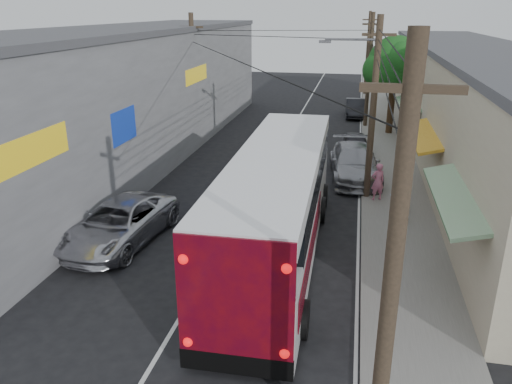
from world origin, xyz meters
TOP-DOWN VIEW (x-y plane):
  - ground at (0.00, 0.00)m, footprint 120.00×120.00m
  - sidewalk at (6.50, 20.00)m, footprint 3.00×80.00m
  - building_right at (10.99, 22.00)m, footprint 7.09×40.00m
  - building_left at (-8.50, 18.00)m, footprint 7.20×36.00m
  - utility_poles at (3.13, 20.33)m, footprint 11.80×45.28m
  - street_tree at (6.87, 26.02)m, footprint 4.40×4.00m
  - coach_bus at (2.07, 6.72)m, footprint 3.14×13.09m
  - jeepney at (-3.80, 6.50)m, footprint 3.11×5.77m
  - parked_suv at (4.60, 15.76)m, footprint 2.96×6.01m
  - parked_car_mid at (4.60, 20.12)m, footprint 1.84×3.97m
  - parked_car_far at (4.41, 31.67)m, footprint 1.65×4.28m
  - pedestrian_near at (5.65, 12.61)m, footprint 0.73×0.62m
  - pedestrian_far at (6.51, 10.73)m, footprint 0.99×0.85m

SIDE VIEW (x-z plane):
  - ground at x=0.00m, z-range 0.00..0.00m
  - sidewalk at x=6.50m, z-range 0.00..0.12m
  - parked_car_mid at x=4.60m, z-range 0.00..1.31m
  - parked_car_far at x=4.41m, z-range 0.00..1.39m
  - jeepney at x=-3.80m, z-range 0.00..1.54m
  - parked_suv at x=4.60m, z-range 0.00..1.68m
  - pedestrian_near at x=5.65m, z-range 0.12..1.82m
  - pedestrian_far at x=6.51m, z-range 0.12..1.89m
  - coach_bus at x=2.07m, z-range 0.07..3.83m
  - building_right at x=10.99m, z-range 0.03..6.28m
  - building_left at x=-8.50m, z-range 0.03..7.28m
  - utility_poles at x=3.13m, z-range 0.13..8.13m
  - street_tree at x=6.87m, z-range 1.37..7.97m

